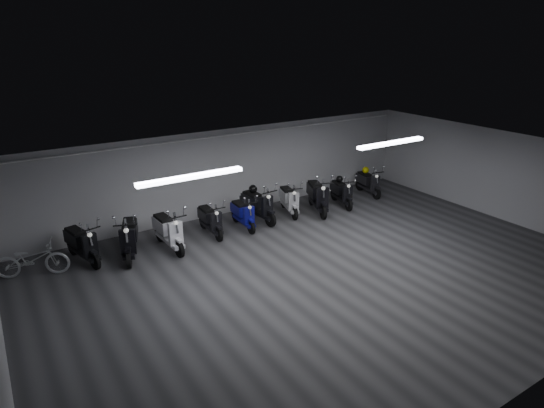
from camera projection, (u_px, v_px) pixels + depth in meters
floor at (325, 273)px, 11.62m from camera, size 14.00×10.00×0.01m
ceiling at (330, 164)px, 10.65m from camera, size 14.00×10.00×0.01m
back_wall at (230, 171)px, 15.09m from camera, size 14.00×0.01×2.80m
front_wall at (532, 325)px, 7.18m from camera, size 14.00×0.01×2.80m
right_wall at (501, 175)px, 14.66m from camera, size 0.01×10.00×2.80m
fluor_strip_left at (191, 177)px, 9.95m from camera, size 2.40×0.18×0.08m
fluor_strip_right at (391, 143)px, 12.97m from camera, size 2.40×0.18×0.08m
conduit at (230, 135)px, 14.60m from camera, size 13.60×0.05×0.05m
scooter_0 at (81, 238)px, 11.95m from camera, size 1.04×1.91×1.35m
scooter_1 at (129, 232)px, 12.22m from camera, size 1.27×2.04×1.44m
scooter_2 at (168, 225)px, 12.66m from camera, size 0.74×1.92×1.40m
scooter_3 at (210, 215)px, 13.60m from camera, size 0.59×1.66×1.23m
scooter_4 at (243, 209)px, 14.10m from camera, size 0.62×1.63×1.19m
scooter_5 at (258, 200)px, 14.60m from camera, size 0.82×1.92×1.39m
scooter_6 at (289, 195)px, 15.20m from camera, size 1.03×1.81×1.28m
scooter_7 at (318, 191)px, 15.31m from camera, size 1.33×2.09×1.48m
scooter_8 at (342, 188)px, 15.93m from camera, size 0.96×1.76×1.24m
scooter_9 at (369, 179)px, 16.99m from camera, size 0.82×1.72×1.23m
bicycle at (31, 256)px, 11.30m from camera, size 1.80×1.13×1.10m
helmet_0 at (339, 179)px, 16.05m from camera, size 0.23×0.23×0.23m
helmet_1 at (366, 170)px, 17.10m from camera, size 0.25×0.25×0.25m
helmet_2 at (253, 189)px, 14.68m from camera, size 0.27×0.27×0.27m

